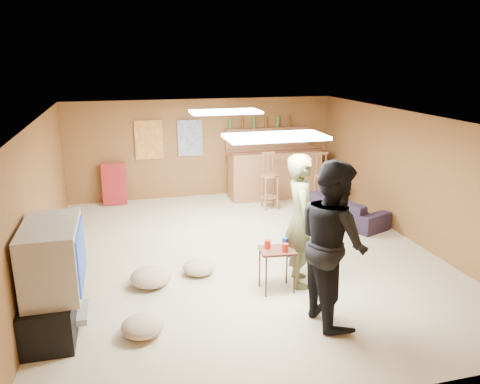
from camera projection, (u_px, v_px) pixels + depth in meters
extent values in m
plane|color=#C1B393|center=(243.00, 254.00, 7.61)|extent=(7.00, 7.00, 0.00)
cube|color=silver|center=(243.00, 119.00, 6.99)|extent=(6.00, 7.00, 0.02)
cube|color=brown|center=(203.00, 148.00, 10.55)|extent=(6.00, 0.02, 2.20)
cube|color=brown|center=(347.00, 296.00, 4.05)|extent=(6.00, 0.02, 2.20)
cube|color=brown|center=(37.00, 204.00, 6.57)|extent=(0.02, 7.00, 2.20)
cube|color=brown|center=(412.00, 177.00, 8.02)|extent=(0.02, 7.00, 2.20)
cube|color=black|center=(52.00, 309.00, 5.49)|extent=(0.55, 1.30, 0.50)
cube|color=#B2B2B7|center=(73.00, 314.00, 5.57)|extent=(0.35, 0.50, 0.08)
cube|color=#B2B2B7|center=(53.00, 257.00, 5.32)|extent=(0.60, 1.10, 0.80)
cube|color=navy|center=(81.00, 254.00, 5.40)|extent=(0.02, 0.95, 0.65)
cube|color=brown|center=(274.00, 174.00, 10.56)|extent=(2.00, 0.60, 1.10)
cube|color=#3F1E14|center=(278.00, 152.00, 10.17)|extent=(2.10, 0.12, 0.05)
cube|color=brown|center=(268.00, 129.00, 10.71)|extent=(2.00, 0.18, 0.05)
cube|color=brown|center=(268.00, 142.00, 10.81)|extent=(2.00, 0.14, 0.60)
cube|color=#BF3F26|center=(149.00, 140.00, 10.15)|extent=(0.60, 0.03, 0.85)
cube|color=#334C99|center=(190.00, 138.00, 10.37)|extent=(0.55, 0.03, 0.80)
cube|color=maroon|center=(114.00, 184.00, 10.06)|extent=(0.50, 0.26, 0.91)
cube|color=white|center=(276.00, 137.00, 5.61)|extent=(1.20, 0.60, 0.04)
cube|color=white|center=(226.00, 112.00, 8.11)|extent=(1.20, 0.60, 0.04)
imported|color=#525934|center=(301.00, 220.00, 6.41)|extent=(0.58, 0.76, 1.87)
imported|color=black|center=(333.00, 242.00, 5.50)|extent=(0.80, 1.01, 1.99)
imported|color=black|center=(344.00, 209.00, 9.08)|extent=(1.27, 1.86, 0.50)
cube|color=#3F1E14|center=(277.00, 270.00, 6.37)|extent=(0.50, 0.42, 0.60)
cylinder|color=#A2200A|center=(268.00, 244.00, 6.30)|extent=(0.11, 0.11, 0.12)
cylinder|color=#A2200A|center=(285.00, 248.00, 6.19)|extent=(0.10, 0.10, 0.12)
cylinder|color=navy|center=(285.00, 242.00, 6.40)|extent=(0.10, 0.10, 0.11)
ellipsoid|color=tan|center=(151.00, 277.00, 6.55)|extent=(0.68, 0.68, 0.26)
ellipsoid|color=tan|center=(199.00, 267.00, 6.90)|extent=(0.63, 0.63, 0.21)
ellipsoid|color=tan|center=(143.00, 326.00, 5.38)|extent=(0.57, 0.57, 0.22)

